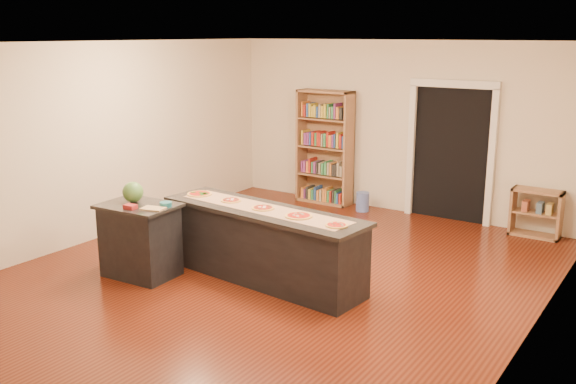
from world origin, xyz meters
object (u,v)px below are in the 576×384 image
Objects in this scene: kitchen_island at (263,244)px; low_shelf at (536,213)px; side_counter at (140,240)px; bookshelf at (325,147)px; watermelon at (133,192)px; waste_bin at (363,202)px.

kitchen_island is 4.27m from low_shelf.
kitchen_island is at bearing 24.43° from side_counter.
bookshelf is 7.79× the size of watermelon.
bookshelf is 1.17m from waste_bin.
watermelon is at bearing 156.26° from side_counter.
side_counter is 0.47× the size of bookshelf.
low_shelf is 2.75m from waste_bin.
watermelon is (-0.23, -4.22, 0.05)m from bookshelf.
waste_bin is at bearing 73.79° from side_counter.
low_shelf is at bearing 0.37° from bookshelf.
waste_bin is 4.30m from watermelon.
waste_bin is at bearing 102.17° from kitchen_island.
low_shelf is 2.81× the size of watermelon.
kitchen_island is 3.45m from waste_bin.
waste_bin is at bearing 75.38° from watermelon.
kitchen_island reaches higher than waste_bin.
side_counter is 1.29× the size of low_shelf.
waste_bin is 1.28× the size of watermelon.
kitchen_island is at bearing 24.21° from watermelon.
waste_bin is at bearing -9.73° from bookshelf.
side_counter is (-1.34, -0.71, 0.01)m from kitchen_island.
watermelon is (-1.47, -0.66, 0.58)m from kitchen_island.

